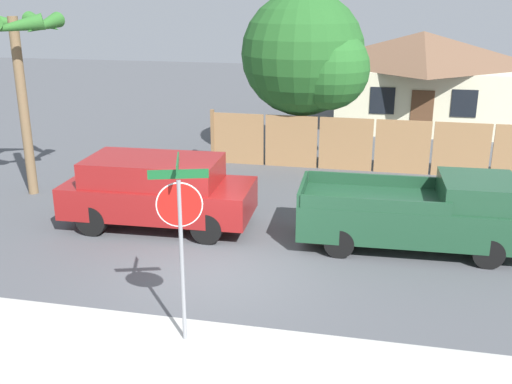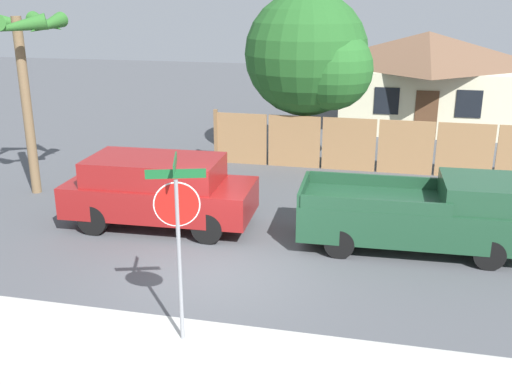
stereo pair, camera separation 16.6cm
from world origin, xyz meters
TOP-DOWN VIEW (x-y plane):
  - ground_plane at (0.00, 0.00)m, footprint 80.00×80.00m
  - sidewalk_strip at (0.00, -3.60)m, footprint 36.00×3.20m
  - wooden_fence at (3.97, 8.56)m, footprint 13.13×0.12m
  - house at (4.80, 17.11)m, footprint 7.72×7.03m
  - oak_tree at (0.64, 9.50)m, footprint 4.44×4.23m
  - palm_tree at (-6.84, 4.04)m, footprint 2.58×2.78m
  - red_suv at (-2.17, 2.31)m, footprint 4.80×2.18m
  - orange_pickup at (4.29, 2.32)m, footprint 5.26×2.19m
  - stop_sign at (0.18, -2.63)m, footprint 0.93×0.83m

SIDE VIEW (x-z plane):
  - ground_plane at x=0.00m, z-range 0.00..0.00m
  - sidewalk_strip at x=0.00m, z-range 0.00..0.01m
  - orange_pickup at x=4.29m, z-range -0.02..1.73m
  - wooden_fence at x=3.97m, z-range -0.05..1.84m
  - red_suv at x=-2.17m, z-range 0.08..1.89m
  - house at x=4.80m, z-range 0.07..4.21m
  - stop_sign at x=0.18m, z-range 0.59..3.83m
  - oak_tree at x=0.64m, z-range 0.71..6.57m
  - palm_tree at x=-6.84m, z-range 1.86..7.08m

